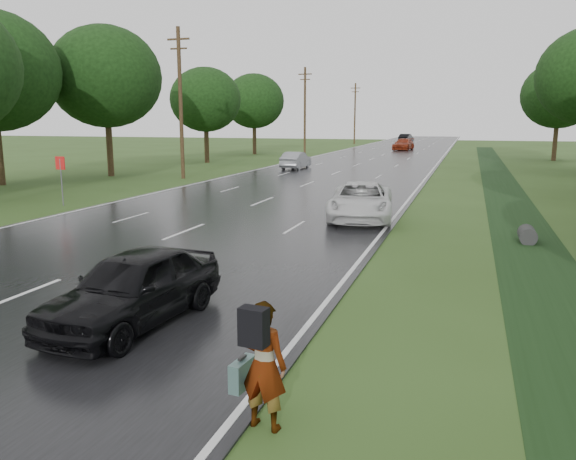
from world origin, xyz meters
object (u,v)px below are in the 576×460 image
(road_sign, at_px, (61,171))
(silver_sedan, at_px, (296,160))
(dark_sedan, at_px, (134,287))
(white_pickup, at_px, (361,201))
(pedestrian, at_px, (262,363))

(road_sign, xyz_separation_m, silver_sedan, (4.49, 22.57, -0.91))
(dark_sedan, xyz_separation_m, silver_sedan, (-7.51, 35.12, -0.04))
(dark_sedan, bearing_deg, white_pickup, 86.57)
(road_sign, distance_m, silver_sedan, 23.03)
(pedestrian, relative_size, white_pickup, 0.33)
(pedestrian, distance_m, dark_sedan, 4.59)
(silver_sedan, bearing_deg, dark_sedan, 102.85)
(silver_sedan, bearing_deg, pedestrian, 107.24)
(pedestrian, height_order, dark_sedan, pedestrian)
(pedestrian, distance_m, white_pickup, 15.89)
(pedestrian, bearing_deg, silver_sedan, -66.38)
(pedestrian, height_order, white_pickup, pedestrian)
(road_sign, height_order, white_pickup, road_sign)
(pedestrian, bearing_deg, road_sign, -37.13)
(pedestrian, height_order, silver_sedan, pedestrian)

